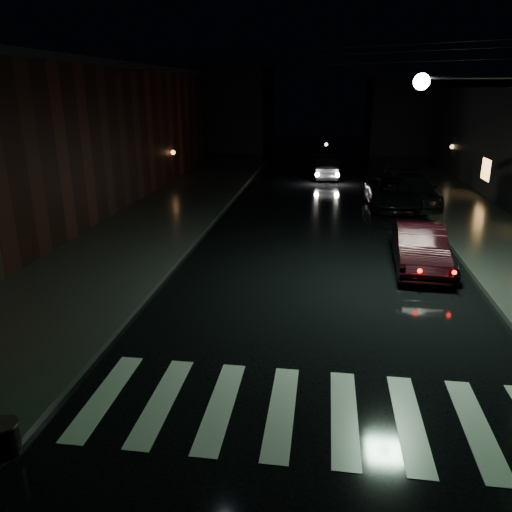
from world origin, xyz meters
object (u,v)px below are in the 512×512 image
at_px(parked_car_d, 392,194).
at_px(oncoming_car, 326,168).
at_px(parked_car_b, 419,247).
at_px(parked_car_c, 411,191).
at_px(parked_car_a, 424,252).

distance_m(parked_car_d, oncoming_car, 9.27).
height_order(parked_car_b, parked_car_c, parked_car_c).
height_order(parked_car_b, parked_car_d, parked_car_b).
height_order(parked_car_c, parked_car_d, parked_car_c).
relative_size(parked_car_b, oncoming_car, 1.06).
bearing_deg(parked_car_b, parked_car_c, 86.16).
bearing_deg(parked_car_a, parked_car_b, 121.80).
bearing_deg(parked_car_d, parked_car_c, 31.05).
height_order(parked_car_b, oncoming_car, parked_car_b).
relative_size(parked_car_a, parked_car_b, 0.82).
bearing_deg(parked_car_d, parked_car_b, -92.30).
xyz_separation_m(parked_car_c, oncoming_car, (-4.50, 7.93, -0.09)).
xyz_separation_m(parked_car_a, parked_car_c, (1.10, 10.20, 0.16)).
relative_size(parked_car_b, parked_car_d, 0.86).
distance_m(parked_car_b, oncoming_car, 18.24).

